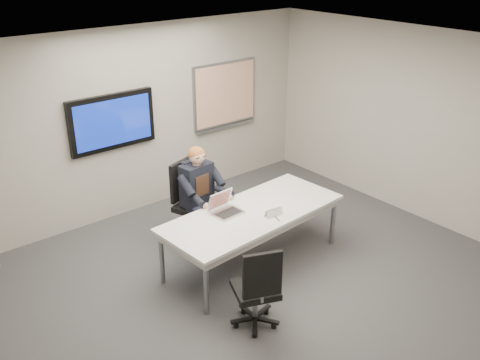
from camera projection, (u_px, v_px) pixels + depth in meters
floor at (276, 292)px, 6.42m from camera, size 6.00×6.00×0.02m
ceiling at (284, 58)px, 5.26m from camera, size 6.00×6.00×0.02m
wall_back at (142, 121)px, 7.95m from camera, size 6.00×0.02×2.80m
wall_right at (434, 130)px, 7.57m from camera, size 0.02×6.00×2.80m
conference_table at (253, 217)px, 6.75m from camera, size 2.47×1.16×0.74m
tv_display at (112, 122)px, 7.59m from camera, size 1.30×0.09×0.80m
whiteboard at (225, 95)px, 8.78m from camera, size 1.25×0.08×1.10m
office_chair_far at (194, 215)px, 7.45m from camera, size 0.69×0.69×1.13m
office_chair_near at (256, 302)px, 5.72m from camera, size 0.64×0.64×1.03m
seated_person at (205, 208)px, 7.19m from camera, size 0.45×0.78×1.40m
laptop at (225, 207)px, 6.68m from camera, size 0.39×0.37×0.26m
name_tent at (274, 212)px, 6.60m from camera, size 0.24×0.09×0.09m
pen at (277, 218)px, 6.54m from camera, size 0.05×0.14×0.01m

